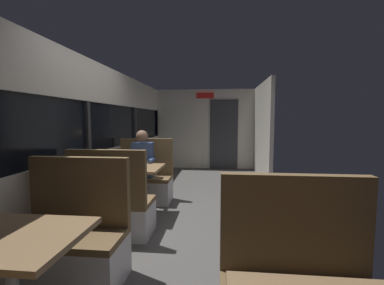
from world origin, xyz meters
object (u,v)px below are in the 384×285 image
at_px(bench_near_window_facing_entry, 72,245).
at_px(dining_table_mid_window, 131,173).
at_px(seated_passenger, 143,172).
at_px(bench_mid_window_facing_end, 113,210).
at_px(dining_table_near_window, 7,250).
at_px(bench_mid_window_facing_entry, 145,183).

height_order(bench_near_window_facing_entry, dining_table_mid_window, bench_near_window_facing_entry).
bearing_deg(seated_passenger, bench_mid_window_facing_end, -90.00).
xyz_separation_m(dining_table_near_window, seated_passenger, (0.00, 2.95, -0.10)).
bearing_deg(bench_mid_window_facing_entry, bench_near_window_facing_entry, -90.00).
xyz_separation_m(dining_table_mid_window, bench_mid_window_facing_entry, (0.00, 0.70, -0.31)).
distance_m(bench_near_window_facing_entry, seated_passenger, 2.26).
bearing_deg(bench_mid_window_facing_end, seated_passenger, 90.00).
bearing_deg(bench_near_window_facing_entry, dining_table_mid_window, 90.00).
bearing_deg(bench_mid_window_facing_entry, dining_table_mid_window, -90.00).
bearing_deg(dining_table_near_window, dining_table_mid_window, 90.00).
relative_size(bench_near_window_facing_entry, seated_passenger, 0.87).
relative_size(dining_table_mid_window, seated_passenger, 0.71).
height_order(bench_near_window_facing_entry, bench_mid_window_facing_entry, same).
bearing_deg(dining_table_near_window, bench_near_window_facing_entry, 90.00).
xyz_separation_m(dining_table_mid_window, seated_passenger, (0.00, 0.63, -0.10)).
bearing_deg(seated_passenger, bench_mid_window_facing_entry, 90.00).
bearing_deg(dining_table_mid_window, bench_near_window_facing_entry, -90.00).
bearing_deg(bench_mid_window_facing_entry, bench_mid_window_facing_end, -90.00).
height_order(dining_table_near_window, bench_mid_window_facing_end, bench_mid_window_facing_end).
bearing_deg(bench_mid_window_facing_end, dining_table_near_window, -90.00).
height_order(dining_table_near_window, dining_table_mid_window, same).
bearing_deg(bench_mid_window_facing_end, dining_table_mid_window, 90.00).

